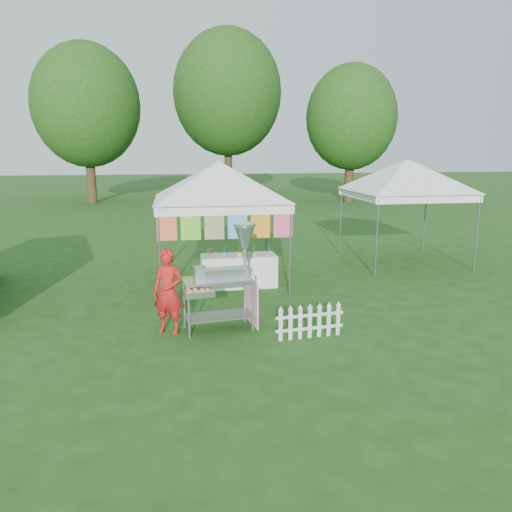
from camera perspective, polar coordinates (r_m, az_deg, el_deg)
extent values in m
plane|color=#1B4413|center=(9.12, -1.89, -8.91)|extent=(120.00, 120.00, 0.00)
cylinder|color=#59595E|center=(10.75, -10.95, -0.03)|extent=(0.04, 0.04, 2.10)
cylinder|color=#59595E|center=(11.05, 3.93, 0.49)|extent=(0.04, 0.04, 2.10)
cylinder|color=#59595E|center=(13.55, -10.72, 2.46)|extent=(0.04, 0.04, 2.10)
cylinder|color=#59595E|center=(13.78, 1.18, 2.83)|extent=(0.04, 0.04, 2.10)
cube|color=white|center=(10.65, -3.48, 5.24)|extent=(3.00, 0.03, 0.22)
cube|color=white|center=(13.47, -4.79, 6.66)|extent=(3.00, 0.03, 0.22)
pyramid|color=white|center=(11.99, -4.28, 10.79)|extent=(4.24, 4.24, 0.90)
cylinder|color=#59595E|center=(10.65, -3.48, 5.67)|extent=(3.00, 0.03, 0.03)
cube|color=#E7193F|center=(10.63, -10.18, 3.59)|extent=(0.42, 0.01, 0.70)
cube|color=#1E9919|center=(10.64, -7.49, 3.68)|extent=(0.42, 0.01, 0.70)
cube|color=#F4B30C|center=(10.67, -4.80, 3.77)|extent=(0.42, 0.01, 0.70)
cube|color=blue|center=(10.72, -2.13, 3.84)|extent=(0.42, 0.01, 0.70)
cube|color=red|center=(10.79, 0.51, 3.91)|extent=(0.42, 0.01, 0.70)
cube|color=#DE1BAC|center=(10.89, 3.11, 3.96)|extent=(0.42, 0.01, 0.70)
cylinder|color=#59595E|center=(13.28, 13.64, 2.15)|extent=(0.04, 0.04, 2.10)
cylinder|color=#59595E|center=(14.63, 23.93, 2.34)|extent=(0.04, 0.04, 2.10)
cylinder|color=#59595E|center=(15.90, 9.64, 3.91)|extent=(0.04, 0.04, 2.10)
cylinder|color=#59595E|center=(17.04, 18.72, 3.98)|extent=(0.04, 0.04, 2.10)
cube|color=white|center=(13.78, 19.30, 6.15)|extent=(3.00, 0.03, 0.22)
cube|color=white|center=(16.32, 14.51, 7.26)|extent=(3.00, 0.03, 0.22)
pyramid|color=white|center=(14.99, 16.94, 10.56)|extent=(4.24, 4.24, 0.90)
cylinder|color=#59595E|center=(13.78, 19.33, 6.48)|extent=(3.00, 0.03, 0.03)
cylinder|color=#382814|center=(32.83, -18.37, 9.25)|extent=(0.56, 0.56, 3.96)
ellipsoid|color=#2C661C|center=(32.90, -18.83, 15.98)|extent=(6.40, 6.40, 7.36)
cylinder|color=#382814|center=(36.68, -3.19, 10.76)|extent=(0.56, 0.56, 4.84)
ellipsoid|color=#2C661C|center=(36.88, -3.28, 18.13)|extent=(7.60, 7.60, 8.74)
cylinder|color=#382814|center=(32.44, 10.62, 9.23)|extent=(0.56, 0.56, 3.52)
ellipsoid|color=#2C661C|center=(32.47, 10.86, 15.31)|extent=(5.60, 5.60, 6.44)
cylinder|color=gray|center=(8.87, -7.67, -6.37)|extent=(0.05, 0.05, 0.95)
cylinder|color=gray|center=(9.12, -0.38, -5.74)|extent=(0.05, 0.05, 0.95)
cylinder|color=gray|center=(9.37, -8.21, -5.37)|extent=(0.05, 0.05, 0.95)
cylinder|color=gray|center=(9.61, -1.29, -4.81)|extent=(0.05, 0.05, 0.95)
cube|color=gray|center=(9.29, -4.33, -6.81)|extent=(1.27, 0.75, 0.02)
cube|color=#B7B7BC|center=(9.09, -4.39, -2.71)|extent=(1.34, 0.79, 0.04)
cube|color=#B7B7BC|center=(9.16, -3.32, -1.93)|extent=(0.92, 0.38, 0.16)
cube|color=gray|center=(9.04, -6.44, -1.93)|extent=(0.24, 0.26, 0.23)
cylinder|color=gray|center=(9.16, -1.29, 0.49)|extent=(0.06, 0.06, 0.95)
cone|color=#B7B7BC|center=(9.11, -1.30, 2.12)|extent=(0.43, 0.43, 0.42)
cylinder|color=#B7B7BC|center=(9.07, -1.31, 3.56)|extent=(0.45, 0.45, 0.06)
cube|color=#B7B7BC|center=(8.66, -6.53, -4.23)|extent=(0.54, 0.38, 0.11)
cube|color=#F8A7B9|center=(9.38, -0.49, -5.23)|extent=(0.12, 0.79, 0.86)
cube|color=white|center=(8.92, -0.35, -2.11)|extent=(0.03, 0.15, 0.19)
imported|color=#B41816|center=(9.08, -10.01, -4.01)|extent=(0.67, 0.57, 1.55)
cube|color=silver|center=(8.72, 2.83, -7.96)|extent=(0.07, 0.03, 0.56)
cube|color=silver|center=(8.77, 3.95, -7.84)|extent=(0.07, 0.03, 0.56)
cube|color=silver|center=(8.83, 5.07, -7.72)|extent=(0.07, 0.03, 0.56)
cube|color=silver|center=(8.89, 6.16, -7.60)|extent=(0.07, 0.03, 0.56)
cube|color=silver|center=(8.96, 7.24, -7.48)|extent=(0.07, 0.03, 0.56)
cube|color=silver|center=(9.03, 8.31, -7.36)|extent=(0.07, 0.03, 0.56)
cube|color=silver|center=(9.10, 9.35, -7.24)|extent=(0.07, 0.03, 0.56)
cube|color=silver|center=(8.93, 6.15, -8.21)|extent=(1.26, 0.15, 0.05)
cube|color=silver|center=(8.85, 6.18, -6.75)|extent=(1.26, 0.15, 0.05)
cube|color=white|center=(12.10, -1.98, -1.68)|extent=(1.80, 0.70, 0.78)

